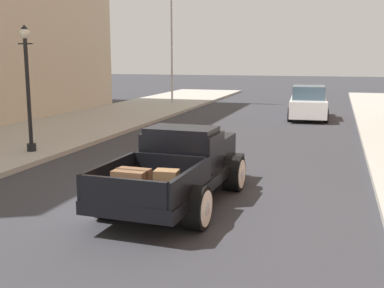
{
  "coord_description": "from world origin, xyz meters",
  "views": [
    {
      "loc": [
        3.56,
        -9.68,
        3.05
      ],
      "look_at": [
        0.31,
        1.05,
        1.0
      ],
      "focal_mm": 44.68,
      "sensor_mm": 36.0,
      "label": 1
    }
  ],
  "objects_px": {
    "hotrod_truck_black": "(181,166)",
    "flagpole": "(175,12)",
    "street_lamp_near": "(27,79)",
    "car_background_white": "(308,104)"
  },
  "relations": [
    {
      "from": "hotrod_truck_black",
      "to": "car_background_white",
      "type": "relative_size",
      "value": 1.14
    },
    {
      "from": "car_background_white",
      "to": "flagpole",
      "type": "bearing_deg",
      "value": 152.21
    },
    {
      "from": "street_lamp_near",
      "to": "flagpole",
      "type": "distance_m",
      "value": 16.63
    },
    {
      "from": "hotrod_truck_black",
      "to": "flagpole",
      "type": "xyz_separation_m",
      "value": [
        -6.71,
        19.35,
        5.02
      ]
    },
    {
      "from": "hotrod_truck_black",
      "to": "street_lamp_near",
      "type": "height_order",
      "value": "street_lamp_near"
    },
    {
      "from": "hotrod_truck_black",
      "to": "flagpole",
      "type": "bearing_deg",
      "value": 109.13
    },
    {
      "from": "car_background_white",
      "to": "flagpole",
      "type": "height_order",
      "value": "flagpole"
    },
    {
      "from": "car_background_white",
      "to": "street_lamp_near",
      "type": "relative_size",
      "value": 1.14
    },
    {
      "from": "hotrod_truck_black",
      "to": "flagpole",
      "type": "relative_size",
      "value": 0.55
    },
    {
      "from": "flagpole",
      "to": "car_background_white",
      "type": "bearing_deg",
      "value": -27.79
    }
  ]
}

